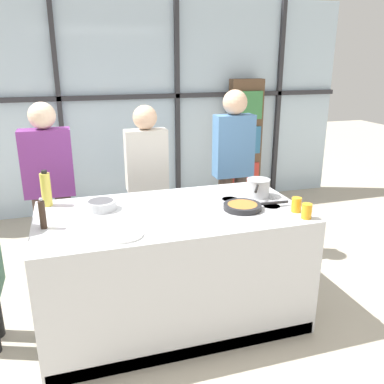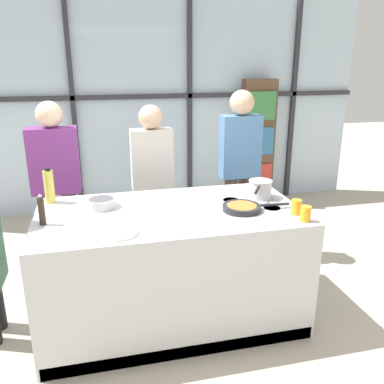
% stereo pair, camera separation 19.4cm
% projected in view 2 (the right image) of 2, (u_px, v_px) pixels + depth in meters
% --- Properties ---
extents(ground_plane, '(18.00, 18.00, 0.00)m').
position_uv_depth(ground_plane, '(172.00, 315.00, 3.36)').
color(ground_plane, '#BCB29E').
extents(back_window_wall, '(6.40, 0.10, 2.80)m').
position_uv_depth(back_window_wall, '(133.00, 107.00, 5.43)').
color(back_window_wall, silver).
rests_on(back_window_wall, ground_plane).
extents(bookshelf, '(0.47, 0.19, 1.75)m').
position_uv_depth(bookshelf, '(258.00, 142.00, 5.80)').
color(bookshelf, brown).
rests_on(bookshelf, ground_plane).
extents(demo_island, '(1.99, 1.06, 0.93)m').
position_uv_depth(demo_island, '(171.00, 265.00, 3.21)').
color(demo_island, silver).
rests_on(demo_island, ground_plane).
extents(spectator_far_left, '(0.44, 0.23, 1.67)m').
position_uv_depth(spectator_far_left, '(56.00, 180.00, 3.75)').
color(spectator_far_left, '#47382D').
rests_on(spectator_far_left, ground_plane).
extents(spectator_center_left, '(0.40, 0.23, 1.62)m').
position_uv_depth(spectator_center_left, '(152.00, 176.00, 3.95)').
color(spectator_center_left, black).
rests_on(spectator_center_left, ground_plane).
extents(spectator_center_right, '(0.40, 0.24, 1.73)m').
position_uv_depth(spectator_center_right, '(240.00, 163.00, 4.12)').
color(spectator_center_right, '#47382D').
rests_on(spectator_center_right, ground_plane).
extents(frying_pan, '(0.52, 0.29, 0.04)m').
position_uv_depth(frying_pan, '(243.00, 208.00, 3.07)').
color(frying_pan, '#232326').
rests_on(frying_pan, demo_island).
extents(saucepan, '(0.24, 0.33, 0.15)m').
position_uv_depth(saucepan, '(260.00, 189.00, 3.33)').
color(saucepan, silver).
rests_on(saucepan, demo_island).
extents(white_plate, '(0.25, 0.25, 0.01)m').
position_uv_depth(white_plate, '(119.00, 233.00, 2.66)').
color(white_plate, white).
rests_on(white_plate, demo_island).
extents(mixing_bowl, '(0.23, 0.23, 0.07)m').
position_uv_depth(mixing_bowl, '(101.00, 203.00, 3.12)').
color(mixing_bowl, silver).
rests_on(mixing_bowl, demo_island).
extents(oil_bottle, '(0.08, 0.08, 0.28)m').
position_uv_depth(oil_bottle, '(49.00, 186.00, 3.20)').
color(oil_bottle, '#E0CC4C').
rests_on(oil_bottle, demo_island).
extents(pepper_grinder, '(0.04, 0.04, 0.22)m').
position_uv_depth(pepper_grinder, '(42.00, 211.00, 2.78)').
color(pepper_grinder, '#332319').
rests_on(pepper_grinder, demo_island).
extents(juice_glass_near, '(0.07, 0.07, 0.11)m').
position_uv_depth(juice_glass_near, '(306.00, 214.00, 2.85)').
color(juice_glass_near, orange).
rests_on(juice_glass_near, demo_island).
extents(juice_glass_far, '(0.07, 0.07, 0.11)m').
position_uv_depth(juice_glass_far, '(296.00, 207.00, 2.98)').
color(juice_glass_far, orange).
rests_on(juice_glass_far, demo_island).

